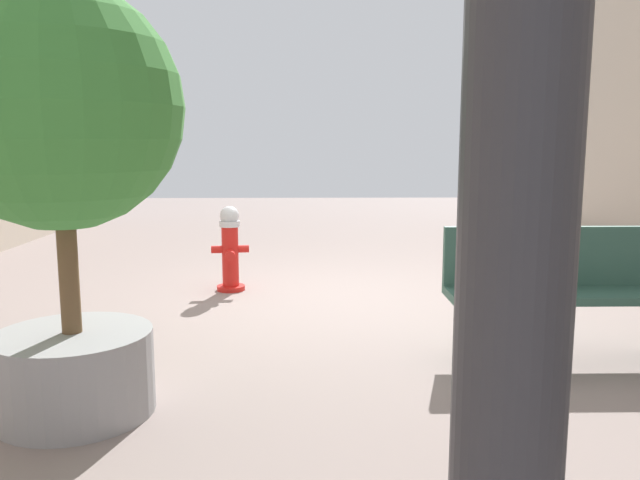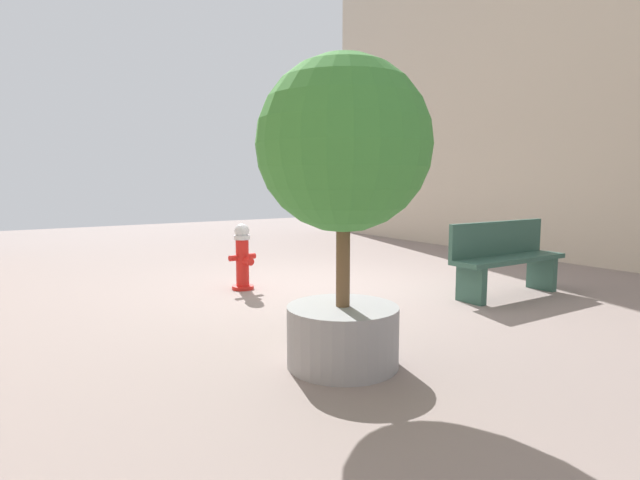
{
  "view_description": "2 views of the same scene",
  "coord_description": "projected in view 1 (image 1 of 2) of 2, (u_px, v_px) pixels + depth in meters",
  "views": [
    {
      "loc": [
        0.3,
        6.19,
        1.57
      ],
      "look_at": [
        0.18,
        0.03,
        0.61
      ],
      "focal_mm": 35.68,
      "sensor_mm": 36.0,
      "label": 1
    },
    {
      "loc": [
        3.95,
        5.86,
        1.48
      ],
      "look_at": [
        0.15,
        0.0,
        0.66
      ],
      "focal_mm": 28.55,
      "sensor_mm": 36.0,
      "label": 2
    }
  ],
  "objects": [
    {
      "name": "ground_plane",
      "position": [
        337.0,
        300.0,
        6.36
      ],
      "size": [
        23.4,
        23.4,
        0.0
      ],
      "primitive_type": "plane",
      "color": "gray"
    },
    {
      "name": "planter_tree",
      "position": [
        61.0,
        145.0,
        3.47
      ],
      "size": [
        1.35,
        1.35,
        2.43
      ],
      "color": "gray",
      "rests_on": "ground_plane"
    },
    {
      "name": "fire_hydrant",
      "position": [
        230.0,
        249.0,
        6.7
      ],
      "size": [
        0.4,
        0.37,
        0.9
      ],
      "color": "red",
      "rests_on": "ground_plane"
    },
    {
      "name": "bench_near",
      "position": [
        567.0,
        290.0,
        4.61
      ],
      "size": [
        1.76,
        0.45,
        0.95
      ],
      "color": "#33594C",
      "rests_on": "ground_plane"
    }
  ]
}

